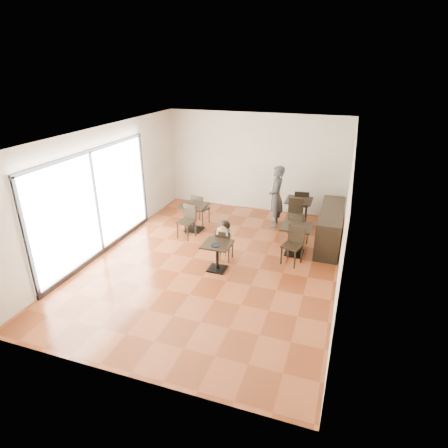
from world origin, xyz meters
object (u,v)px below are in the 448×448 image
at_px(child_chair, 225,244).
at_px(adult_patron, 276,197).
at_px(chair_back_a, 301,205).
at_px(chair_mid_b, 292,246).
at_px(child_table, 217,257).
at_px(cafe_table_mid, 295,240).
at_px(cafe_table_back, 298,212).
at_px(chair_back_b, 295,216).
at_px(chair_left_b, 186,222).
at_px(child, 225,240).
at_px(chair_mid_a, 299,229).
at_px(chair_left_a, 201,209).
at_px(cafe_table_left, 194,218).

distance_m(child_chair, adult_patron, 2.69).
bearing_deg(chair_back_a, chair_mid_b, 83.89).
bearing_deg(child_table, child_chair, 90.00).
xyz_separation_m(cafe_table_mid, cafe_table_back, (-0.22, 1.94, 0.01)).
bearing_deg(chair_back_b, chair_left_b, -164.49).
bearing_deg(child_table, cafe_table_mid, 41.07).
height_order(cafe_table_mid, chair_mid_b, chair_mid_b).
height_order(child_table, child, child).
height_order(chair_mid_b, chair_back_b, chair_back_b).
bearing_deg(chair_mid_b, child_chair, -150.88).
xyz_separation_m(adult_patron, chair_back_a, (0.65, 0.77, -0.45)).
relative_size(child, cafe_table_back, 1.29).
xyz_separation_m(chair_mid_a, chair_left_a, (-3.09, 0.55, -0.00)).
distance_m(chair_mid_a, chair_mid_b, 1.10).
distance_m(cafe_table_back, chair_left_b, 3.47).
distance_m(cafe_table_mid, chair_mid_a, 0.56).
height_order(chair_mid_a, chair_mid_b, same).
xyz_separation_m(cafe_table_back, chair_left_b, (-2.87, -1.95, 0.07)).
bearing_deg(chair_left_b, chair_mid_a, 22.16).
relative_size(child_chair, chair_mid_a, 0.88).
height_order(child, chair_mid_b, child).
relative_size(cafe_table_back, chair_left_a, 0.85).
xyz_separation_m(chair_mid_a, chair_back_b, (-0.22, 0.84, 0.01)).
height_order(chair_back_a, chair_back_b, same).
distance_m(child, cafe_table_left, 2.04).
bearing_deg(chair_mid_b, cafe_table_back, 112.88).
bearing_deg(cafe_table_left, chair_mid_a, 0.05).
relative_size(chair_mid_b, chair_back_a, 0.97).
distance_m(adult_patron, chair_mid_b, 2.41).
height_order(child, chair_back_b, child).
xyz_separation_m(adult_patron, cafe_table_left, (-2.22, -1.10, -0.54)).
bearing_deg(child_chair, cafe_table_mid, -151.79).
bearing_deg(chair_mid_b, child, -150.88).
relative_size(adult_patron, chair_left_a, 1.96).
distance_m(cafe_table_left, chair_mid_a, 3.10).
xyz_separation_m(child_table, child_chair, (0.00, 0.55, 0.07)).
distance_m(child_chair, child, 0.11).
bearing_deg(child_chair, child, -0.00).
distance_m(chair_mid_a, chair_back_a, 1.88).
bearing_deg(chair_mid_a, chair_left_a, 7.70).
height_order(cafe_table_mid, chair_left_a, chair_left_a).
bearing_deg(child_chair, chair_back_b, -121.93).
bearing_deg(cafe_table_back, chair_mid_b, -84.85).
distance_m(cafe_table_back, chair_left_a, 2.99).
relative_size(adult_patron, cafe_table_left, 2.35).
bearing_deg(child, chair_left_b, 148.86).
bearing_deg(cafe_table_back, child, -116.65).
relative_size(cafe_table_mid, chair_mid_a, 0.83).
bearing_deg(chair_back_a, chair_back_b, 79.56).
bearing_deg(chair_left_a, chair_back_b, -162.08).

